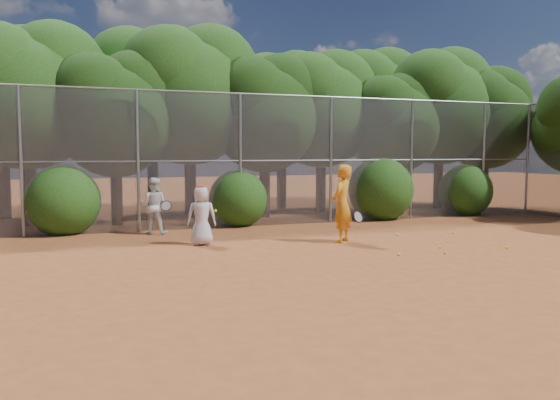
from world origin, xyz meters
name	(u,v)px	position (x,y,z in m)	size (l,w,h in m)	color
ground	(366,261)	(0.00, 0.00, 0.00)	(80.00, 80.00, 0.00)	#954921
fence_back	(268,159)	(-0.12, 6.00, 2.05)	(20.05, 0.09, 4.03)	gray
tree_1	(29,89)	(-6.94, 8.54, 4.16)	(4.64, 4.03, 6.35)	black
tree_2	(116,109)	(-4.45, 7.83, 3.58)	(3.99, 3.47, 5.47)	black
tree_3	(191,89)	(-1.94, 8.84, 4.40)	(4.89, 4.26, 6.70)	black
tree_4	(266,109)	(0.55, 8.24, 3.76)	(4.19, 3.64, 5.73)	black
tree_5	(322,104)	(3.06, 9.04, 4.05)	(4.51, 3.92, 6.17)	black
tree_6	(394,120)	(5.55, 8.03, 3.47)	(3.86, 3.36, 5.29)	black
tree_7	(441,101)	(8.06, 8.64, 4.28)	(4.77, 4.14, 6.53)	black
tree_8	(486,114)	(10.05, 8.34, 3.82)	(4.25, 3.70, 5.82)	black
tree_9	(2,90)	(-7.94, 10.84, 4.34)	(4.83, 4.20, 6.62)	black
tree_10	(153,88)	(-2.93, 11.05, 4.63)	(5.15, 4.48, 7.06)	black
tree_11	(283,104)	(2.06, 10.64, 4.16)	(4.64, 4.03, 6.35)	black
tree_12	(375,100)	(6.56, 11.24, 4.51)	(5.02, 4.37, 6.88)	black
bush_0	(63,198)	(-6.00, 6.30, 1.00)	(2.00, 2.00, 2.00)	#1B4310
bush_1	(238,196)	(-1.00, 6.30, 0.90)	(1.80, 1.80, 1.80)	#1B4310
bush_2	(380,186)	(4.00, 6.30, 1.10)	(2.20, 2.20, 2.20)	#1B4310
bush_3	(465,189)	(7.50, 6.30, 0.95)	(1.90, 1.90, 1.90)	#1B4310
player_yellow	(342,204)	(0.60, 2.35, 0.97)	(0.93, 0.83, 1.95)	orange
player_teen	(202,215)	(-2.79, 3.14, 0.73)	(0.77, 0.58, 1.47)	silver
player_white	(153,206)	(-3.67, 5.40, 0.78)	(0.93, 0.83, 1.56)	white
ball_0	(445,253)	(2.01, 0.09, 0.03)	(0.07, 0.07, 0.07)	yellow
ball_1	(453,233)	(4.10, 2.53, 0.03)	(0.07, 0.07, 0.07)	yellow
ball_2	(440,247)	(2.38, 0.76, 0.03)	(0.07, 0.07, 0.07)	yellow
ball_3	(507,248)	(3.79, 0.16, 0.03)	(0.07, 0.07, 0.07)	yellow
ball_4	(399,255)	(0.94, 0.27, 0.03)	(0.07, 0.07, 0.07)	yellow
ball_5	(397,235)	(2.48, 2.78, 0.03)	(0.07, 0.07, 0.07)	yellow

